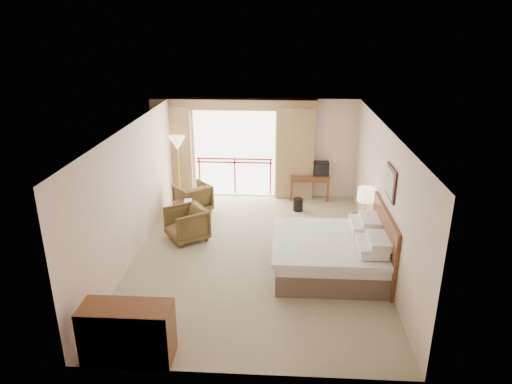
# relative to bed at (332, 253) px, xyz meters

# --- Properties ---
(floor) EXTENTS (7.00, 7.00, 0.00)m
(floor) POSITION_rel_bed_xyz_m (-1.50, 0.60, -0.38)
(floor) COLOR gray
(floor) RESTS_ON ground
(ceiling) EXTENTS (7.00, 7.00, 0.00)m
(ceiling) POSITION_rel_bed_xyz_m (-1.50, 0.60, 2.32)
(ceiling) COLOR white
(ceiling) RESTS_ON wall_back
(wall_back) EXTENTS (5.00, 0.00, 5.00)m
(wall_back) POSITION_rel_bed_xyz_m (-1.50, 4.10, 0.97)
(wall_back) COLOR beige
(wall_back) RESTS_ON ground
(wall_front) EXTENTS (5.00, 0.00, 5.00)m
(wall_front) POSITION_rel_bed_xyz_m (-1.50, -2.90, 0.97)
(wall_front) COLOR beige
(wall_front) RESTS_ON ground
(wall_left) EXTENTS (0.00, 7.00, 7.00)m
(wall_left) POSITION_rel_bed_xyz_m (-4.00, 0.60, 0.97)
(wall_left) COLOR beige
(wall_left) RESTS_ON ground
(wall_right) EXTENTS (0.00, 7.00, 7.00)m
(wall_right) POSITION_rel_bed_xyz_m (1.00, 0.60, 0.97)
(wall_right) COLOR beige
(wall_right) RESTS_ON ground
(balcony_door) EXTENTS (2.40, 0.00, 2.40)m
(balcony_door) POSITION_rel_bed_xyz_m (-2.30, 4.08, 0.82)
(balcony_door) COLOR white
(balcony_door) RESTS_ON wall_back
(balcony_railing) EXTENTS (2.09, 0.03, 1.02)m
(balcony_railing) POSITION_rel_bed_xyz_m (-2.30, 4.06, 0.44)
(balcony_railing) COLOR red
(balcony_railing) RESTS_ON wall_back
(curtain_left) EXTENTS (1.00, 0.26, 2.50)m
(curtain_left) POSITION_rel_bed_xyz_m (-3.95, 3.95, 0.87)
(curtain_left) COLOR olive
(curtain_left) RESTS_ON wall_back
(curtain_right) EXTENTS (1.00, 0.26, 2.50)m
(curtain_right) POSITION_rel_bed_xyz_m (-0.65, 3.95, 0.87)
(curtain_right) COLOR olive
(curtain_right) RESTS_ON wall_back
(valance) EXTENTS (4.40, 0.22, 0.28)m
(valance) POSITION_rel_bed_xyz_m (-2.30, 3.98, 2.17)
(valance) COLOR olive
(valance) RESTS_ON wall_back
(hvac_vent) EXTENTS (0.50, 0.04, 0.50)m
(hvac_vent) POSITION_rel_bed_xyz_m (-0.20, 4.07, 1.97)
(hvac_vent) COLOR silver
(hvac_vent) RESTS_ON wall_back
(bed) EXTENTS (2.13, 2.06, 0.97)m
(bed) POSITION_rel_bed_xyz_m (0.00, 0.00, 0.00)
(bed) COLOR brown
(bed) RESTS_ON floor
(headboard) EXTENTS (0.06, 2.10, 1.30)m
(headboard) POSITION_rel_bed_xyz_m (0.96, 0.00, 0.27)
(headboard) COLOR #582B17
(headboard) RESTS_ON wall_right
(framed_art) EXTENTS (0.04, 0.72, 0.60)m
(framed_art) POSITION_rel_bed_xyz_m (0.97, 0.00, 1.47)
(framed_art) COLOR black
(framed_art) RESTS_ON wall_right
(nightstand) EXTENTS (0.47, 0.55, 0.65)m
(nightstand) POSITION_rel_bed_xyz_m (0.80, 1.17, -0.05)
(nightstand) COLOR #582B17
(nightstand) RESTS_ON floor
(table_lamp) EXTENTS (0.35, 0.35, 0.63)m
(table_lamp) POSITION_rel_bed_xyz_m (0.80, 1.22, 0.76)
(table_lamp) COLOR tan
(table_lamp) RESTS_ON nightstand
(phone) EXTENTS (0.21, 0.17, 0.08)m
(phone) POSITION_rel_bed_xyz_m (0.75, 1.02, 0.32)
(phone) COLOR black
(phone) RESTS_ON nightstand
(desk) EXTENTS (1.06, 0.51, 0.69)m
(desk) POSITION_rel_bed_xyz_m (-0.23, 3.95, 0.16)
(desk) COLOR #582B17
(desk) RESTS_ON floor
(tv) EXTENTS (0.40, 0.32, 0.36)m
(tv) POSITION_rel_bed_xyz_m (0.07, 3.90, 0.49)
(tv) COLOR black
(tv) RESTS_ON desk
(coffee_maker) EXTENTS (0.14, 0.14, 0.24)m
(coffee_maker) POSITION_rel_bed_xyz_m (-0.58, 3.91, 0.43)
(coffee_maker) COLOR black
(coffee_maker) RESTS_ON desk
(cup) EXTENTS (0.10, 0.10, 0.11)m
(cup) POSITION_rel_bed_xyz_m (-0.43, 3.86, 0.37)
(cup) COLOR white
(cup) RESTS_ON desk
(wastebasket) EXTENTS (0.27, 0.27, 0.32)m
(wastebasket) POSITION_rel_bed_xyz_m (-0.56, 3.01, -0.21)
(wastebasket) COLOR black
(wastebasket) RESTS_ON floor
(armchair_far) EXTENTS (1.12, 1.12, 0.73)m
(armchair_far) POSITION_rel_bed_xyz_m (-3.25, 2.81, -0.38)
(armchair_far) COLOR #4C381A
(armchair_far) RESTS_ON floor
(armchair_near) EXTENTS (1.13, 1.12, 0.75)m
(armchair_near) POSITION_rel_bed_xyz_m (-3.08, 1.20, -0.38)
(armchair_near) COLOR #4C381A
(armchair_near) RESTS_ON floor
(side_table) EXTENTS (0.51, 0.51, 0.56)m
(side_table) POSITION_rel_bed_xyz_m (-3.31, 2.07, 0.01)
(side_table) COLOR black
(side_table) RESTS_ON floor
(book) EXTENTS (0.22, 0.27, 0.02)m
(book) POSITION_rel_bed_xyz_m (-3.31, 2.07, 0.19)
(book) COLOR white
(book) RESTS_ON side_table
(floor_lamp) EXTENTS (0.45, 0.45, 1.75)m
(floor_lamp) POSITION_rel_bed_xyz_m (-3.77, 3.67, 1.13)
(floor_lamp) COLOR tan
(floor_lamp) RESTS_ON floor
(dresser) EXTENTS (1.29, 0.55, 0.86)m
(dresser) POSITION_rel_bed_xyz_m (-3.14, -2.66, 0.05)
(dresser) COLOR #582B17
(dresser) RESTS_ON floor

